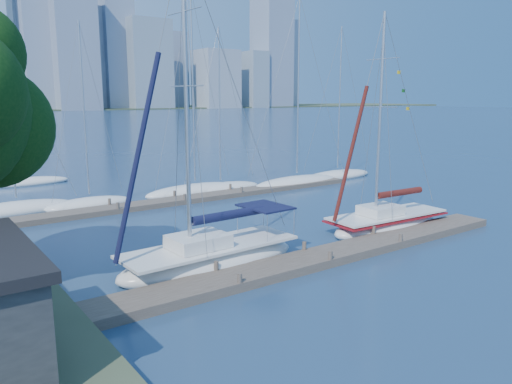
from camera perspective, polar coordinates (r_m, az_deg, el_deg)
ground at (r=24.04m, az=6.94°, el=-8.00°), size 700.00×700.00×0.00m
near_dock at (r=23.98m, az=6.95°, el=-7.55°), size 26.00×2.00×0.40m
far_dock at (r=37.81m, az=-7.37°, el=-0.77°), size 30.00×1.80×0.36m
sailboat_navy at (r=22.97m, az=-5.27°, el=-5.98°), size 9.13×3.33×14.62m
sailboat_maroon at (r=30.36m, az=14.74°, el=-2.33°), size 8.36×3.14×12.82m
bg_boat_0 at (r=37.27m, az=-25.62°, el=-1.79°), size 8.01×4.72×12.41m
bg_boat_1 at (r=37.26m, az=-18.44°, el=-1.27°), size 6.56×4.45×13.07m
bg_boat_2 at (r=40.53m, az=-6.95°, el=0.20°), size 8.98×5.13×16.15m
bg_boat_3 at (r=41.40m, az=-4.06°, el=0.42°), size 7.74×3.31×13.45m
bg_boat_4 at (r=44.34m, az=4.70°, el=1.16°), size 9.41×5.11×16.38m
bg_boat_5 at (r=48.67m, az=9.28°, el=1.89°), size 8.43×2.69×14.42m
bg_boat_6 at (r=48.92m, az=-24.72°, el=1.02°), size 7.46×3.53×11.66m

